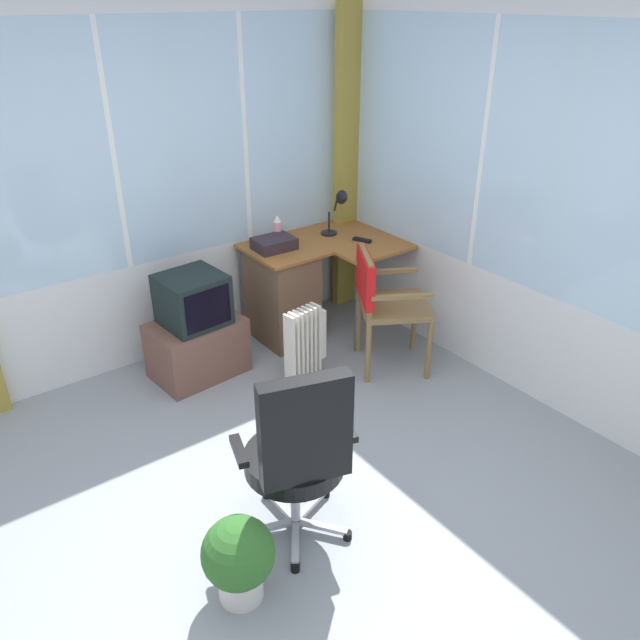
% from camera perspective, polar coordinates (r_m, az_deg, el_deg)
% --- Properties ---
extents(ground, '(4.94, 5.19, 0.06)m').
position_cam_1_polar(ground, '(3.49, -1.74, -18.66)').
color(ground, gray).
extents(north_window_panel, '(3.94, 0.07, 2.56)m').
position_cam_1_polar(north_window_panel, '(4.49, -17.98, 10.77)').
color(north_window_panel, silver).
rests_on(north_window_panel, ground).
extents(east_window_panel, '(0.07, 4.19, 2.56)m').
position_cam_1_polar(east_window_panel, '(4.08, 21.95, 8.41)').
color(east_window_panel, silver).
rests_on(east_window_panel, ground).
extents(curtain_corner, '(0.23, 0.09, 2.46)m').
position_cam_1_polar(curtain_corner, '(5.27, 2.46, 13.91)').
color(curtain_corner, olive).
rests_on(curtain_corner, ground).
extents(desk, '(1.13, 0.88, 0.76)m').
position_cam_1_polar(desk, '(4.94, -3.10, 2.75)').
color(desk, '#965C2A').
rests_on(desk, ground).
extents(desk_lamp, '(0.23, 0.19, 0.36)m').
position_cam_1_polar(desk_lamp, '(5.02, 1.90, 10.39)').
color(desk_lamp, black).
rests_on(desk_lamp, desk).
extents(tv_remote, '(0.10, 0.16, 0.02)m').
position_cam_1_polar(tv_remote, '(4.94, 3.88, 7.32)').
color(tv_remote, black).
rests_on(tv_remote, desk).
extents(spray_bottle, '(0.06, 0.06, 0.22)m').
position_cam_1_polar(spray_bottle, '(4.91, -3.90, 8.32)').
color(spray_bottle, pink).
rests_on(spray_bottle, desk).
extents(paper_tray, '(0.31, 0.24, 0.09)m').
position_cam_1_polar(paper_tray, '(4.77, -4.22, 7.00)').
color(paper_tray, '#2C2229').
rests_on(paper_tray, desk).
extents(wooden_armchair, '(0.66, 0.66, 0.90)m').
position_cam_1_polar(wooden_armchair, '(4.46, 5.40, 2.38)').
color(wooden_armchair, olive).
rests_on(wooden_armchair, ground).
extents(office_chair, '(0.63, 0.59, 1.04)m').
position_cam_1_polar(office_chair, '(3.01, -1.93, -11.84)').
color(office_chair, '#B7B7BF').
rests_on(office_chair, ground).
extents(tv_on_stand, '(0.68, 0.49, 0.78)m').
position_cam_1_polar(tv_on_stand, '(4.54, -11.28, -1.08)').
color(tv_on_stand, brown).
rests_on(tv_on_stand, ground).
extents(space_heater, '(0.36, 0.22, 0.58)m').
position_cam_1_polar(space_heater, '(4.40, -1.31, -2.26)').
color(space_heater, silver).
rests_on(space_heater, ground).
extents(potted_plant, '(0.34, 0.34, 0.44)m').
position_cam_1_polar(potted_plant, '(3.02, -7.46, -20.74)').
color(potted_plant, silver).
rests_on(potted_plant, ground).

